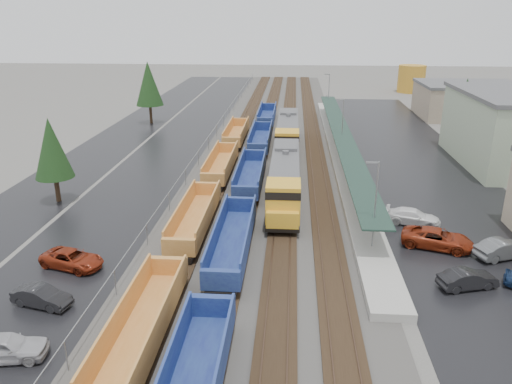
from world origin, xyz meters
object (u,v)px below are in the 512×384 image
parked_car_east_a (468,279)px  parked_car_east_b (437,239)px  well_string_yellow (195,218)px  parked_car_west_b (42,297)px  well_string_blue (243,203)px  parked_car_east_c (413,217)px  locomotive_trail (288,134)px  parked_car_west_a (5,347)px  storage_tank (411,79)px  parked_car_east_e (503,249)px  locomotive_lead (285,179)px  parked_car_west_c (72,259)px

parked_car_east_a → parked_car_east_b: (-0.43, 6.68, 0.11)m
well_string_yellow → parked_car_east_a: (21.66, -8.74, -0.49)m
well_string_yellow → parked_car_west_b: bearing=-121.3°
well_string_blue → parked_car_east_c: size_ratio=20.34×
well_string_blue → parked_car_east_a: well_string_blue is taller
parked_car_east_a → parked_car_east_c: 11.73m
locomotive_trail → parked_car_west_a: locomotive_trail is taller
parked_car_east_b → well_string_yellow: bearing=102.8°
parked_car_east_a → parked_car_east_c: size_ratio=0.86×
storage_tank → parked_car_west_b: size_ratio=1.60×
locomotive_trail → parked_car_west_b: size_ratio=4.94×
parked_car_west_a → parked_car_west_b: 5.62m
storage_tank → parked_car_east_a: bearing=-99.7°
storage_tank → parked_car_east_e: (-12.07, -91.92, -2.55)m
storage_tank → parked_car_east_a: 98.45m
well_string_yellow → well_string_blue: 5.77m
locomotive_lead → well_string_blue: locomotive_lead is taller
locomotive_lead → parked_car_east_c: (12.27, -5.16, -1.75)m
well_string_blue → parked_car_west_b: well_string_blue is taller
locomotive_trail → parked_car_east_b: bearing=-67.0°
parked_car_west_a → parked_car_east_c: parked_car_west_a is taller
parked_car_east_c → well_string_yellow: bearing=112.2°
well_string_blue → parked_car_east_b: well_string_blue is taller
locomotive_lead → parked_car_east_e: bearing=-32.9°
locomotive_lead → parked_car_east_b: locomotive_lead is taller
parked_car_east_a → storage_tank: bearing=-26.0°
locomotive_trail → parked_car_east_e: 37.42m
locomotive_lead → parked_car_east_a: bearing=-50.9°
parked_car_west_b → parked_car_east_a: (29.77, 4.56, 0.02)m
parked_car_west_b → storage_tank: bearing=-10.9°
well_string_yellow → parked_car_west_c: size_ratio=16.19×
parked_car_west_b → parked_car_west_c: bearing=16.0°
parked_car_east_b → well_string_blue: bearing=88.5°
locomotive_lead → parked_car_west_c: bearing=-135.8°
locomotive_trail → well_string_blue: bearing=-99.1°
storage_tank → parked_car_east_e: 92.75m
locomotive_lead → parked_car_west_b: locomotive_lead is taller
well_string_yellow → parked_car_east_e: bearing=-8.0°
well_string_blue → locomotive_trail: bearing=80.9°
locomotive_lead → parked_car_west_b: size_ratio=4.94×
locomotive_lead → parked_car_west_c: 22.86m
parked_car_east_b → parked_car_east_c: size_ratio=1.16×
parked_car_east_e → parked_car_east_a: bearing=116.7°
well_string_yellow → parked_car_west_c: (-8.34, -7.82, -0.50)m
locomotive_trail → well_string_blue: 25.26m
locomotive_trail → well_string_yellow: bearing=-105.4°
well_string_blue → parked_car_west_b: bearing=-124.7°
locomotive_trail → parked_car_west_b: (-16.11, -42.37, -1.80)m
parked_car_west_a → parked_car_west_c: parked_car_west_a is taller
well_string_blue → parked_car_east_b: size_ratio=17.47×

